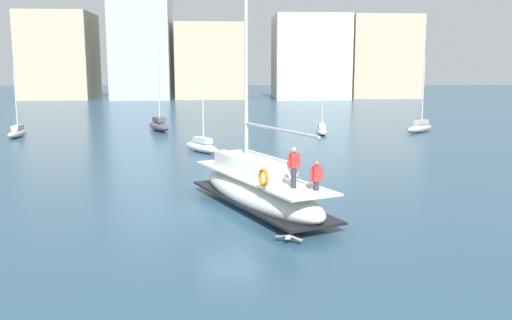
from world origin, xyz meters
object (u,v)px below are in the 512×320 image
main_sailboat (258,188)px  moored_sloop_far (17,132)px  moored_cutter_left (322,130)px  moored_catamaran (159,125)px  moored_sloop_near (420,127)px  moored_cutter_right (202,146)px  seagull (289,237)px

main_sailboat → moored_sloop_far: bearing=126.9°
moored_sloop_far → moored_cutter_left: 27.62m
moored_sloop_far → moored_cutter_left: (27.62, 0.34, -0.04)m
main_sailboat → moored_catamaran: (-7.86, 31.13, -0.31)m
main_sailboat → moored_catamaran: size_ratio=1.61×
main_sailboat → moored_sloop_far: 33.18m
moored_sloop_far → moored_sloop_near: bearing=2.5°
moored_sloop_far → main_sailboat: bearing=-53.1°
moored_sloop_near → moored_cutter_right: 23.64m
moored_cutter_left → seagull: moored_cutter_left is taller
moored_catamaran → moored_cutter_right: moored_catamaran is taller
main_sailboat → moored_catamaran: 32.11m
moored_sloop_near → moored_cutter_right: moored_sloop_near is taller
moored_cutter_right → seagull: 21.81m
moored_cutter_right → seagull: (3.81, -21.47, -0.24)m
moored_sloop_near → moored_cutter_left: size_ratio=1.46×
moored_sloop_far → moored_cutter_right: 19.59m
moored_sloop_far → moored_cutter_right: bearing=-30.6°
moored_sloop_near → moored_cutter_right: (-20.58, -11.62, -0.05)m
main_sailboat → moored_cutter_right: bearing=100.5°
moored_cutter_right → moored_sloop_near: bearing=29.5°
moored_sloop_near → moored_sloop_far: size_ratio=1.18×
moored_sloop_near → seagull: (-16.77, -33.09, -0.29)m
moored_catamaran → moored_cutter_left: (15.56, -4.26, -0.17)m
moored_cutter_left → moored_sloop_near: bearing=7.6°
moored_catamaran → seagull: (8.61, -36.05, -0.36)m
moored_sloop_far → seagull: bearing=-56.7°
main_sailboat → seagull: 5.03m
seagull → main_sailboat: bearing=98.6°
main_sailboat → moored_sloop_far: (-19.92, 26.52, -0.44)m
moored_cutter_left → moored_catamaran: bearing=164.7°
moored_cutter_right → main_sailboat: bearing=-79.5°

